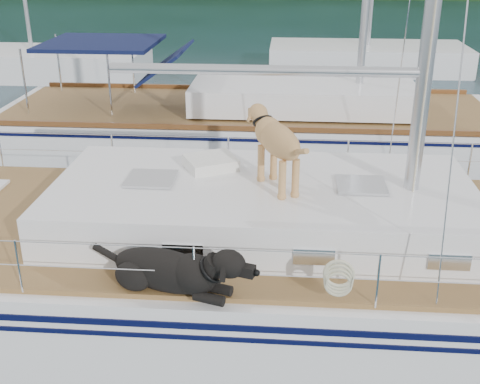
{
  "coord_description": "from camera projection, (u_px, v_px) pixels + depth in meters",
  "views": [
    {
      "loc": [
        1.06,
        -6.87,
        4.61
      ],
      "look_at": [
        0.5,
        0.2,
        1.6
      ],
      "focal_mm": 45.0,
      "sensor_mm": 36.0,
      "label": 1
    }
  ],
  "objects": [
    {
      "name": "ground",
      "position": [
        202.0,
        305.0,
        8.18
      ],
      "size": [
        120.0,
        120.0,
        0.0
      ],
      "primitive_type": "plane",
      "color": "black",
      "rests_on": "ground"
    },
    {
      "name": "main_sailboat",
      "position": [
        208.0,
        262.0,
        7.9
      ],
      "size": [
        12.0,
        3.94,
        14.01
      ],
      "color": "white",
      "rests_on": "ground"
    },
    {
      "name": "neighbor_sailboat",
      "position": [
        253.0,
        129.0,
        13.53
      ],
      "size": [
        11.0,
        3.5,
        13.3
      ],
      "color": "white",
      "rests_on": "ground"
    },
    {
      "name": "bg_boat_west",
      "position": [
        33.0,
        64.0,
        21.44
      ],
      "size": [
        8.0,
        3.0,
        11.65
      ],
      "color": "white",
      "rests_on": "ground"
    },
    {
      "name": "bg_boat_center",
      "position": [
        367.0,
        58.0,
        22.4
      ],
      "size": [
        7.2,
        3.0,
        11.65
      ],
      "color": "white",
      "rests_on": "ground"
    }
  ]
}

